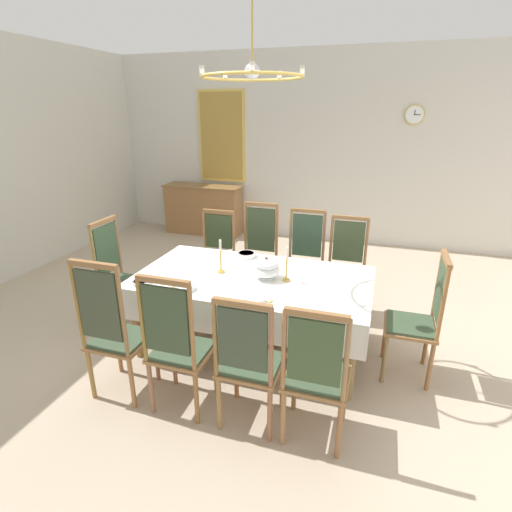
{
  "coord_description": "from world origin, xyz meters",
  "views": [
    {
      "loc": [
        1.05,
        -3.36,
        2.22
      ],
      "look_at": [
        0.06,
        -0.24,
        1.0
      ],
      "focal_mm": 27.73,
      "sensor_mm": 36.0,
      "label": 1
    }
  ],
  "objects_px": {
    "bowl_far_right": "(141,282)",
    "spoon_primary": "(174,286)",
    "chair_south_a": "(114,330)",
    "candlestick_west": "(221,260)",
    "soup_tureen": "(266,268)",
    "chair_north_d": "(346,266)",
    "chair_head_west": "(119,274)",
    "chair_north_a": "(215,253)",
    "chair_south_c": "(249,360)",
    "candlestick_east": "(287,268)",
    "bowl_far_left": "(246,254)",
    "bowl_near_left": "(184,287)",
    "spoon_secondary": "(270,302)",
    "chair_south_b": "(177,344)",
    "chair_north_c": "(304,260)",
    "chair_north_b": "(258,254)",
    "framed_painting": "(222,137)",
    "bowl_near_right": "(255,300)",
    "mounted_clock": "(415,115)",
    "sideboard": "(204,209)",
    "dining_table": "(253,284)",
    "chair_south_d": "(316,373)",
    "chair_head_east": "(420,317)",
    "chandelier": "(252,76)"
  },
  "relations": [
    {
      "from": "chair_north_b",
      "to": "chair_south_c",
      "type": "xyz_separation_m",
      "value": [
        0.56,
        -2.0,
        -0.04
      ]
    },
    {
      "from": "spoon_primary",
      "to": "mounted_clock",
      "type": "relative_size",
      "value": 0.62
    },
    {
      "from": "candlestick_west",
      "to": "sideboard",
      "type": "bearing_deg",
      "value": 117.46
    },
    {
      "from": "sideboard",
      "to": "candlestick_east",
      "type": "bearing_deg",
      "value": 125.34
    },
    {
      "from": "candlestick_east",
      "to": "spoon_secondary",
      "type": "xyz_separation_m",
      "value": [
        -0.02,
        -0.47,
        -0.12
      ]
    },
    {
      "from": "spoon_secondary",
      "to": "bowl_near_right",
      "type": "bearing_deg",
      "value": -163.99
    },
    {
      "from": "chair_south_a",
      "to": "sideboard",
      "type": "xyz_separation_m",
      "value": [
        -1.26,
        4.38,
        -0.15
      ]
    },
    {
      "from": "soup_tureen",
      "to": "bowl_near_left",
      "type": "distance_m",
      "value": 0.76
    },
    {
      "from": "candlestick_east",
      "to": "bowl_near_right",
      "type": "bearing_deg",
      "value": -106.06
    },
    {
      "from": "chair_north_d",
      "to": "chair_head_east",
      "type": "height_order",
      "value": "chair_head_east"
    },
    {
      "from": "bowl_near_right",
      "to": "framed_painting",
      "type": "relative_size",
      "value": 0.11
    },
    {
      "from": "chair_head_west",
      "to": "mounted_clock",
      "type": "distance_m",
      "value": 4.89
    },
    {
      "from": "spoon_secondary",
      "to": "dining_table",
      "type": "bearing_deg",
      "value": 126.14
    },
    {
      "from": "candlestick_east",
      "to": "bowl_far_left",
      "type": "xyz_separation_m",
      "value": [
        -0.55,
        0.47,
        -0.1
      ]
    },
    {
      "from": "candlestick_east",
      "to": "sideboard",
      "type": "distance_m",
      "value": 4.15
    },
    {
      "from": "chair_south_a",
      "to": "sideboard",
      "type": "bearing_deg",
      "value": 106.05
    },
    {
      "from": "chair_south_c",
      "to": "spoon_primary",
      "type": "height_order",
      "value": "chair_south_c"
    },
    {
      "from": "chair_south_c",
      "to": "chair_north_d",
      "type": "height_order",
      "value": "chair_north_d"
    },
    {
      "from": "soup_tureen",
      "to": "bowl_far_left",
      "type": "xyz_separation_m",
      "value": [
        -0.36,
        0.47,
        -0.07
      ]
    },
    {
      "from": "chair_south_d",
      "to": "chair_head_east",
      "type": "distance_m",
      "value": 1.23
    },
    {
      "from": "chair_north_d",
      "to": "bowl_near_right",
      "type": "height_order",
      "value": "chair_north_d"
    },
    {
      "from": "chair_south_b",
      "to": "chair_north_c",
      "type": "relative_size",
      "value": 1.01
    },
    {
      "from": "chair_north_b",
      "to": "mounted_clock",
      "type": "bearing_deg",
      "value": -122.86
    },
    {
      "from": "bowl_far_right",
      "to": "spoon_primary",
      "type": "bearing_deg",
      "value": 8.68
    },
    {
      "from": "chair_south_b",
      "to": "chair_north_d",
      "type": "bearing_deg",
      "value": 62.7
    },
    {
      "from": "spoon_primary",
      "to": "chandelier",
      "type": "height_order",
      "value": "chandelier"
    },
    {
      "from": "chair_south_b",
      "to": "chair_south_c",
      "type": "bearing_deg",
      "value": 0.54
    },
    {
      "from": "bowl_far_left",
      "to": "bowl_far_right",
      "type": "relative_size",
      "value": 1.22
    },
    {
      "from": "candlestick_west",
      "to": "bowl_far_right",
      "type": "height_order",
      "value": "candlestick_west"
    },
    {
      "from": "candlestick_west",
      "to": "bowl_far_left",
      "type": "bearing_deg",
      "value": 78.88
    },
    {
      "from": "chair_south_a",
      "to": "candlestick_west",
      "type": "relative_size",
      "value": 3.71
    },
    {
      "from": "dining_table",
      "to": "spoon_secondary",
      "type": "xyz_separation_m",
      "value": [
        0.3,
        -0.47,
        0.08
      ]
    },
    {
      "from": "chair_south_c",
      "to": "candlestick_east",
      "type": "xyz_separation_m",
      "value": [
        0.02,
        1.0,
        0.32
      ]
    },
    {
      "from": "chair_north_d",
      "to": "chair_head_west",
      "type": "bearing_deg",
      "value": 23.92
    },
    {
      "from": "chair_north_a",
      "to": "sideboard",
      "type": "bearing_deg",
      "value": -62.06
    },
    {
      "from": "chair_north_c",
      "to": "spoon_secondary",
      "type": "height_order",
      "value": "chair_north_c"
    },
    {
      "from": "soup_tureen",
      "to": "bowl_far_right",
      "type": "distance_m",
      "value": 1.13
    },
    {
      "from": "chair_north_a",
      "to": "chair_head_west",
      "type": "xyz_separation_m",
      "value": [
        -0.67,
        -1.0,
        0.03
      ]
    },
    {
      "from": "dining_table",
      "to": "chair_north_c",
      "type": "distance_m",
      "value": 1.05
    },
    {
      "from": "spoon_primary",
      "to": "spoon_secondary",
      "type": "height_order",
      "value": "same"
    },
    {
      "from": "candlestick_west",
      "to": "chair_south_d",
      "type": "bearing_deg",
      "value": -42.5
    },
    {
      "from": "chair_north_d",
      "to": "chair_south_a",
      "type": "bearing_deg",
      "value": 51.74
    },
    {
      "from": "bowl_near_left",
      "to": "spoon_secondary",
      "type": "relative_size",
      "value": 1.05
    },
    {
      "from": "chair_head_east",
      "to": "bowl_near_left",
      "type": "xyz_separation_m",
      "value": [
        -1.96,
        -0.45,
        0.2
      ]
    },
    {
      "from": "chair_north_b",
      "to": "candlestick_east",
      "type": "distance_m",
      "value": 1.19
    },
    {
      "from": "chair_head_west",
      "to": "framed_painting",
      "type": "relative_size",
      "value": 0.74
    },
    {
      "from": "chair_north_b",
      "to": "framed_painting",
      "type": "height_order",
      "value": "framed_painting"
    },
    {
      "from": "chair_south_c",
      "to": "candlestick_east",
      "type": "bearing_deg",
      "value": 88.6
    },
    {
      "from": "candlestick_west",
      "to": "bowl_near_right",
      "type": "bearing_deg",
      "value": -44.73
    },
    {
      "from": "chair_north_c",
      "to": "soup_tureen",
      "type": "xyz_separation_m",
      "value": [
        -0.17,
        -1.0,
        0.27
      ]
    }
  ]
}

